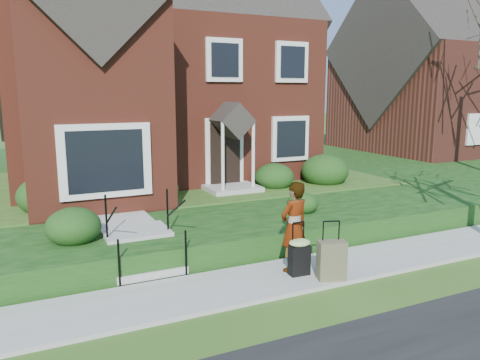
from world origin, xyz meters
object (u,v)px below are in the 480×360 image
suitcase_black (299,255)px  woman (294,227)px  suitcase_olive (332,260)px  front_steps (141,245)px

suitcase_black → woman: bearing=90.1°
woman → suitcase_olive: 0.97m
woman → suitcase_olive: bearing=108.6°
front_steps → woman: woman is taller
suitcase_olive → front_steps: bearing=159.1°
front_steps → suitcase_black: size_ratio=1.89×
suitcase_olive → woman: bearing=138.6°
woman → suitcase_black: (-0.01, -0.24, -0.50)m
suitcase_black → front_steps: bearing=146.7°
front_steps → suitcase_black: front_steps is taller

